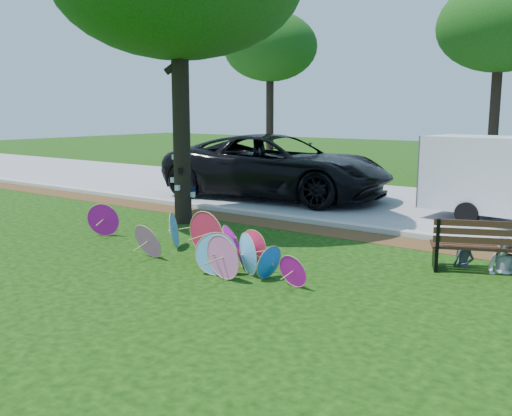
# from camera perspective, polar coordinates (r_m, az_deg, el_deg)

# --- Properties ---
(ground) EXTENTS (90.00, 90.00, 0.00)m
(ground) POSITION_cam_1_polar(r_m,az_deg,el_deg) (10.81, -8.47, -5.91)
(ground) COLOR black
(ground) RESTS_ON ground
(mulch_strip) EXTENTS (90.00, 1.00, 0.01)m
(mulch_strip) POSITION_cam_1_polar(r_m,az_deg,el_deg) (14.26, 4.31, -1.96)
(mulch_strip) COLOR #472D16
(mulch_strip) RESTS_ON ground
(curb) EXTENTS (90.00, 0.30, 0.12)m
(curb) POSITION_cam_1_polar(r_m,az_deg,el_deg) (14.84, 5.74, -1.30)
(curb) COLOR #B7B5AD
(curb) RESTS_ON ground
(street) EXTENTS (90.00, 8.00, 0.01)m
(street) POSITION_cam_1_polar(r_m,az_deg,el_deg) (18.49, 12.27, 0.56)
(street) COLOR gray
(street) RESTS_ON ground
(parasol_pile) EXTENTS (6.38, 2.01, 0.96)m
(parasol_pile) POSITION_cam_1_polar(r_m,az_deg,el_deg) (11.05, -5.26, -3.41)
(parasol_pile) COLOR blue
(parasol_pile) RESTS_ON ground
(black_van) EXTENTS (7.89, 4.32, 2.10)m
(black_van) POSITION_cam_1_polar(r_m,az_deg,el_deg) (18.87, 2.09, 4.16)
(black_van) COLOR black
(black_van) RESTS_ON ground
(cargo_trailer) EXTENTS (2.93, 2.05, 2.52)m
(cargo_trailer) POSITION_cam_1_polar(r_m,az_deg,el_deg) (16.07, 21.74, 3.23)
(cargo_trailer) COLOR silver
(cargo_trailer) RESTS_ON ground
(park_bench) EXTENTS (2.00, 1.40, 0.98)m
(park_bench) POSITION_cam_1_polar(r_m,az_deg,el_deg) (11.16, 21.80, -3.43)
(park_bench) COLOR black
(park_bench) RESTS_ON ground
(person_left) EXTENTS (0.39, 0.27, 1.02)m
(person_left) POSITION_cam_1_polar(r_m,az_deg,el_deg) (11.28, 20.16, -3.06)
(person_left) COLOR #3D4453
(person_left) RESTS_ON ground
(person_right) EXTENTS (0.74, 0.66, 1.27)m
(person_right) POSITION_cam_1_polar(r_m,az_deg,el_deg) (11.10, 23.66, -2.84)
(person_right) COLOR silver
(person_right) RESTS_ON ground
(bg_trees) EXTENTS (21.05, 5.21, 7.40)m
(bg_trees) POSITION_cam_1_polar(r_m,az_deg,el_deg) (23.19, 20.03, 16.33)
(bg_trees) COLOR black
(bg_trees) RESTS_ON ground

